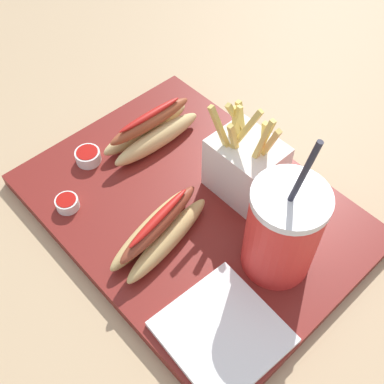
{
  "coord_description": "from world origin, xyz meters",
  "views": [
    {
      "loc": [
        0.3,
        -0.28,
        0.58
      ],
      "look_at": [
        0.0,
        0.0,
        0.05
      ],
      "focal_mm": 44.49,
      "sensor_mm": 36.0,
      "label": 1
    }
  ],
  "objects_px": {
    "soda_cup": "(283,231)",
    "ketchup_cup_2": "(67,203)",
    "fries_basket": "(245,165)",
    "ketchup_cup_1": "(318,205)",
    "hot_dog_1": "(160,231)",
    "hot_dog_2": "(151,131)",
    "napkin_stack": "(222,332)",
    "ketchup_cup_3": "(88,156)"
  },
  "relations": [
    {
      "from": "soda_cup",
      "to": "hot_dog_2",
      "type": "xyz_separation_m",
      "value": [
        -0.28,
        0.02,
        -0.05
      ]
    },
    {
      "from": "napkin_stack",
      "to": "ketchup_cup_2",
      "type": "bearing_deg",
      "value": -174.1
    },
    {
      "from": "hot_dog_2",
      "to": "ketchup_cup_3",
      "type": "distance_m",
      "value": 0.11
    },
    {
      "from": "hot_dog_2",
      "to": "ketchup_cup_3",
      "type": "bearing_deg",
      "value": -109.3
    },
    {
      "from": "ketchup_cup_1",
      "to": "napkin_stack",
      "type": "bearing_deg",
      "value": -80.75
    },
    {
      "from": "soda_cup",
      "to": "fries_basket",
      "type": "height_order",
      "value": "soda_cup"
    },
    {
      "from": "soda_cup",
      "to": "fries_basket",
      "type": "xyz_separation_m",
      "value": [
        -0.12,
        0.06,
        -0.02
      ]
    },
    {
      "from": "soda_cup",
      "to": "ketchup_cup_2",
      "type": "bearing_deg",
      "value": -149.63
    },
    {
      "from": "hot_dog_2",
      "to": "soda_cup",
      "type": "bearing_deg",
      "value": -4.21
    },
    {
      "from": "fries_basket",
      "to": "hot_dog_1",
      "type": "bearing_deg",
      "value": -94.47
    },
    {
      "from": "hot_dog_1",
      "to": "ketchup_cup_1",
      "type": "relative_size",
      "value": 5.69
    },
    {
      "from": "soda_cup",
      "to": "napkin_stack",
      "type": "bearing_deg",
      "value": -79.02
    },
    {
      "from": "ketchup_cup_1",
      "to": "napkin_stack",
      "type": "distance_m",
      "value": 0.23
    },
    {
      "from": "fries_basket",
      "to": "napkin_stack",
      "type": "height_order",
      "value": "fries_basket"
    },
    {
      "from": "hot_dog_2",
      "to": "napkin_stack",
      "type": "bearing_deg",
      "value": -25.41
    },
    {
      "from": "napkin_stack",
      "to": "hot_dog_2",
      "type": "bearing_deg",
      "value": 154.59
    },
    {
      "from": "hot_dog_1",
      "to": "ketchup_cup_3",
      "type": "xyz_separation_m",
      "value": [
        -0.19,
        0.01,
        -0.01
      ]
    },
    {
      "from": "soda_cup",
      "to": "ketchup_cup_3",
      "type": "distance_m",
      "value": 0.33
    },
    {
      "from": "hot_dog_1",
      "to": "hot_dog_2",
      "type": "bearing_deg",
      "value": 143.71
    },
    {
      "from": "ketchup_cup_3",
      "to": "napkin_stack",
      "type": "distance_m",
      "value": 0.34
    },
    {
      "from": "soda_cup",
      "to": "ketchup_cup_1",
      "type": "relative_size",
      "value": 7.7
    },
    {
      "from": "ketchup_cup_1",
      "to": "ketchup_cup_2",
      "type": "bearing_deg",
      "value": -133.75
    },
    {
      "from": "fries_basket",
      "to": "ketchup_cup_1",
      "type": "height_order",
      "value": "fries_basket"
    },
    {
      "from": "hot_dog_1",
      "to": "napkin_stack",
      "type": "relative_size",
      "value": 1.27
    },
    {
      "from": "fries_basket",
      "to": "napkin_stack",
      "type": "distance_m",
      "value": 0.23
    },
    {
      "from": "fries_basket",
      "to": "ketchup_cup_2",
      "type": "height_order",
      "value": "fries_basket"
    },
    {
      "from": "hot_dog_2",
      "to": "hot_dog_1",
      "type": "bearing_deg",
      "value": -36.29
    },
    {
      "from": "hot_dog_1",
      "to": "ketchup_cup_1",
      "type": "bearing_deg",
      "value": 60.09
    },
    {
      "from": "ketchup_cup_1",
      "to": "hot_dog_1",
      "type": "bearing_deg",
      "value": -119.91
    },
    {
      "from": "ketchup_cup_2",
      "to": "hot_dog_1",
      "type": "bearing_deg",
      "value": 24.62
    },
    {
      "from": "hot_dog_2",
      "to": "ketchup_cup_1",
      "type": "xyz_separation_m",
      "value": [
        0.27,
        0.09,
        -0.01
      ]
    },
    {
      "from": "soda_cup",
      "to": "napkin_stack",
      "type": "distance_m",
      "value": 0.14
    },
    {
      "from": "hot_dog_2",
      "to": "ketchup_cup_3",
      "type": "height_order",
      "value": "hot_dog_2"
    },
    {
      "from": "hot_dog_2",
      "to": "ketchup_cup_1",
      "type": "bearing_deg",
      "value": 17.77
    },
    {
      "from": "hot_dog_1",
      "to": "fries_basket",
      "type": "bearing_deg",
      "value": 85.53
    },
    {
      "from": "fries_basket",
      "to": "soda_cup",
      "type": "bearing_deg",
      "value": -27.08
    },
    {
      "from": "ketchup_cup_1",
      "to": "ketchup_cup_3",
      "type": "relative_size",
      "value": 0.77
    },
    {
      "from": "ketchup_cup_2",
      "to": "ketchup_cup_3",
      "type": "height_order",
      "value": "ketchup_cup_3"
    },
    {
      "from": "soda_cup",
      "to": "ketchup_cup_1",
      "type": "bearing_deg",
      "value": 97.21
    },
    {
      "from": "soda_cup",
      "to": "fries_basket",
      "type": "bearing_deg",
      "value": 152.92
    },
    {
      "from": "hot_dog_1",
      "to": "ketchup_cup_1",
      "type": "height_order",
      "value": "hot_dog_1"
    },
    {
      "from": "soda_cup",
      "to": "hot_dog_1",
      "type": "relative_size",
      "value": 1.35
    }
  ]
}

